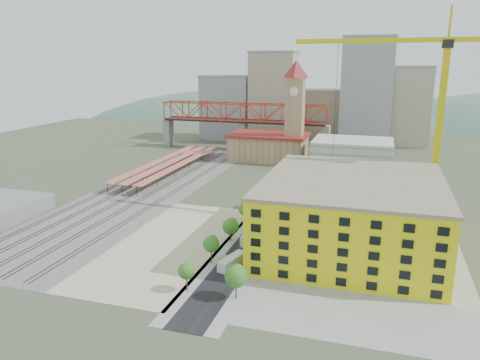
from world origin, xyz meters
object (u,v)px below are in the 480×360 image
(construction_building, at_px, (351,213))
(site_trailer_a, at_px, (232,262))
(site_trailer_b, at_px, (251,237))
(site_trailer_d, at_px, (270,213))
(car_0, at_px, (223,259))
(clock_tower, at_px, (295,102))
(tower_crane, at_px, (428,93))
(site_trailer_c, at_px, (259,226))

(construction_building, relative_size, site_trailer_a, 5.40)
(construction_building, relative_size, site_trailer_b, 4.99)
(site_trailer_d, bearing_deg, site_trailer_b, -90.44)
(construction_building, relative_size, car_0, 11.43)
(clock_tower, height_order, tower_crane, tower_crane)
(clock_tower, relative_size, site_trailer_d, 5.99)
(tower_crane, bearing_deg, site_trailer_b, -144.06)
(site_trailer_b, distance_m, car_0, 15.11)
(site_trailer_a, xyz_separation_m, site_trailer_d, (0.00, 39.02, -0.09))
(site_trailer_a, distance_m, site_trailer_b, 16.66)
(site_trailer_d, bearing_deg, car_0, -95.06)
(construction_building, distance_m, site_trailer_c, 27.65)
(site_trailer_a, bearing_deg, site_trailer_c, 105.04)
(site_trailer_b, relative_size, site_trailer_c, 1.05)
(construction_building, bearing_deg, clock_tower, 108.78)
(clock_tower, distance_m, site_trailer_c, 99.36)
(site_trailer_b, xyz_separation_m, site_trailer_d, (0.00, 22.36, -0.20))
(clock_tower, bearing_deg, site_trailer_d, -84.39)
(construction_building, xyz_separation_m, site_trailer_d, (-26.00, 18.51, -8.22))
(site_trailer_c, bearing_deg, tower_crane, 36.35)
(site_trailer_d, bearing_deg, construction_building, -35.90)
(site_trailer_b, bearing_deg, car_0, -97.13)
(site_trailer_c, bearing_deg, clock_tower, 103.35)
(clock_tower, relative_size, car_0, 11.74)
(tower_crane, xyz_separation_m, site_trailer_d, (-43.82, -9.41, -37.49))
(site_trailer_a, distance_m, site_trailer_d, 39.02)
(site_trailer_a, distance_m, car_0, 3.57)
(tower_crane, bearing_deg, clock_tower, 125.72)
(site_trailer_b, bearing_deg, site_trailer_a, -85.67)
(site_trailer_b, bearing_deg, clock_tower, 98.73)
(tower_crane, height_order, site_trailer_a, tower_crane)
(tower_crane, height_order, site_trailer_d, tower_crane)
(site_trailer_a, bearing_deg, site_trailer_d, 105.04)
(site_trailer_a, height_order, site_trailer_c, site_trailer_c)
(site_trailer_c, relative_size, site_trailer_d, 1.11)
(construction_building, distance_m, tower_crane, 44.21)
(clock_tower, relative_size, tower_crane, 0.83)
(clock_tower, bearing_deg, site_trailer_a, -86.20)
(site_trailer_c, distance_m, site_trailer_d, 13.70)
(site_trailer_c, bearing_deg, site_trailer_a, -81.45)
(site_trailer_a, relative_size, car_0, 2.12)
(tower_crane, height_order, car_0, tower_crane)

